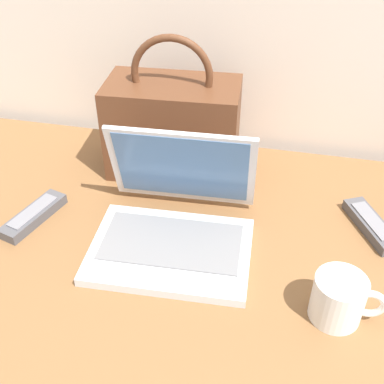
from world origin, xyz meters
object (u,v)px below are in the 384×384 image
object	(u,v)px
remote_control_near	(34,215)
remote_control_far	(372,225)
coffee_mug	(340,298)
handbag	(173,126)
laptop	(175,221)

from	to	relation	value
remote_control_near	remote_control_far	distance (m)	0.71
coffee_mug	handbag	bearing A→B (deg)	135.06
remote_control_near	handbag	xyz separation A→B (m)	(0.24, 0.26, 0.10)
remote_control_near	laptop	bearing A→B (deg)	1.52
remote_control_near	coffee_mug	bearing A→B (deg)	-11.11
remote_control_far	remote_control_near	bearing A→B (deg)	-170.09
laptop	remote_control_far	distance (m)	0.41
laptop	handbag	bearing A→B (deg)	104.44
handbag	remote_control_far	bearing A→B (deg)	-16.47
laptop	remote_control_near	distance (m)	0.31
remote_control_far	handbag	world-z (taller)	handbag
coffee_mug	handbag	world-z (taller)	handbag
coffee_mug	laptop	bearing A→B (deg)	157.55
coffee_mug	remote_control_near	distance (m)	0.63
remote_control_far	handbag	size ratio (longest dim) A/B	0.49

